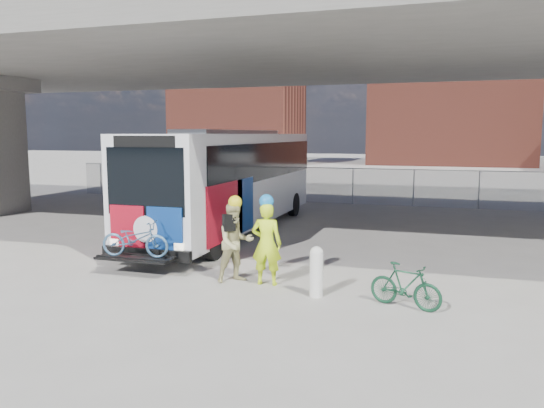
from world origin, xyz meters
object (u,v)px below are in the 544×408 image
at_px(bollard, 316,270).
at_px(cyclist_hivis, 267,241).
at_px(bike_parked, 405,286).
at_px(bus, 233,174).
at_px(cyclist_tan, 235,241).

bearing_deg(bollard, cyclist_hivis, 156.90).
bearing_deg(bike_parked, bus, 62.08).
height_order(bus, cyclist_hivis, bus).
height_order(cyclist_hivis, cyclist_tan, cyclist_hivis).
height_order(bus, bike_parked, bus).
distance_m(cyclist_hivis, bike_parked, 3.38).
bearing_deg(cyclist_tan, cyclist_hivis, -43.63).
distance_m(bus, cyclist_tan, 6.93).
bearing_deg(bollard, bus, 124.43).
height_order(cyclist_tan, bike_parked, cyclist_tan).
bearing_deg(cyclist_tan, bike_parked, -54.38).
distance_m(cyclist_hivis, cyclist_tan, 0.79).
bearing_deg(bus, cyclist_hivis, -61.82).
bearing_deg(cyclist_hivis, cyclist_tan, -6.15).
bearing_deg(bus, bollard, -55.57).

